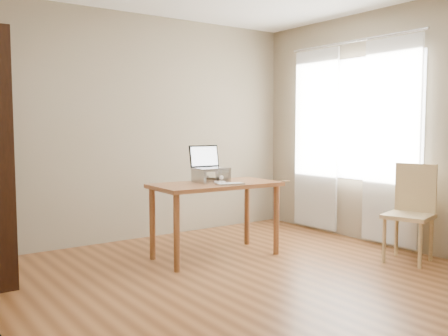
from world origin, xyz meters
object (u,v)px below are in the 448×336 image
(keyboard, at_px, (230,184))
(chair, at_px, (413,209))
(desk, at_px, (216,194))
(laptop, at_px, (208,163))
(cat, at_px, (208,176))

(keyboard, bearing_deg, chair, -24.75)
(keyboard, distance_m, chair, 1.80)
(desk, bearing_deg, keyboard, -81.89)
(laptop, height_order, cat, laptop)
(laptop, bearing_deg, cat, -109.87)
(desk, relative_size, laptop, 3.73)
(desk, relative_size, cat, 2.75)
(keyboard, bearing_deg, laptop, 103.67)
(cat, bearing_deg, keyboard, -85.71)
(desk, xyz_separation_m, keyboard, (0.02, -0.22, 0.12))
(desk, height_order, cat, cat)
(cat, relative_size, chair, 0.50)
(keyboard, distance_m, cat, 0.34)
(laptop, height_order, keyboard, laptop)
(desk, xyz_separation_m, chair, (1.49, -1.24, -0.13))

